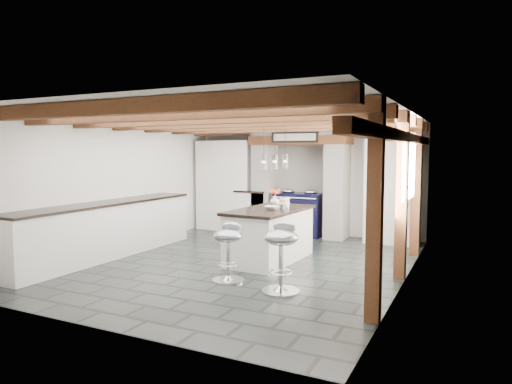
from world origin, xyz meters
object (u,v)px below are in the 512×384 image
at_px(kitchen_island, 270,234).
at_px(bar_stool_far, 228,245).
at_px(range_cooker, 299,213).
at_px(bar_stool_near, 281,249).

bearing_deg(kitchen_island, bar_stool_far, -87.50).
relative_size(range_cooker, bar_stool_far, 1.24).
distance_m(kitchen_island, bar_stool_near, 1.70).
bearing_deg(bar_stool_near, kitchen_island, 120.12).
bearing_deg(range_cooker, bar_stool_far, -84.47).
height_order(bar_stool_near, bar_stool_far, bar_stool_near).
bearing_deg(kitchen_island, bar_stool_near, -57.81).
distance_m(range_cooker, kitchen_island, 2.35).
distance_m(range_cooker, bar_stool_far, 3.67).
height_order(range_cooker, bar_stool_far, range_cooker).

